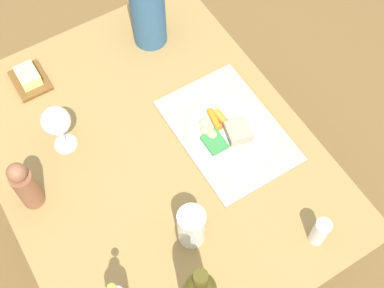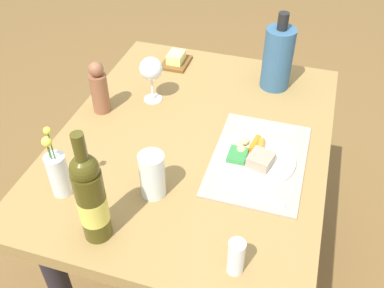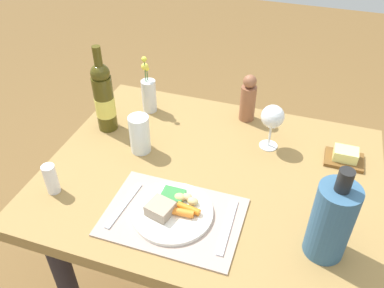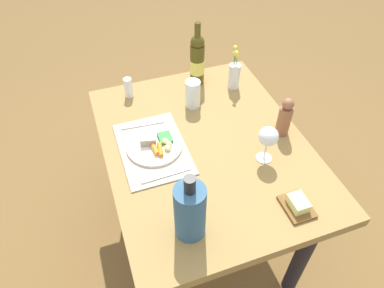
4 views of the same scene
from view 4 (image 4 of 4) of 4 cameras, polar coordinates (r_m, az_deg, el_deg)
The scene contains 14 objects.
ground_plane at distance 2.16m, azimuth 1.65°, elevation -14.24°, with size 8.00×8.00×0.00m, color brown.
dining_table at distance 1.63m, azimuth 2.12°, elevation -2.90°, with size 1.11×0.87×0.76m.
placemat at distance 1.54m, azimuth -6.32°, elevation -0.72°, with size 0.40×0.28×0.01m, color tan.
dinner_plate at distance 1.53m, azimuth -6.03°, elevation -0.02°, with size 0.24×0.24×0.05m.
fork at distance 1.64m, azimuth -7.99°, elevation 3.09°, with size 0.02×0.20×0.01m, color silver.
knife at distance 1.43m, azimuth -4.22°, elevation -4.97°, with size 0.02×0.21×0.01m, color silver.
pepper_mill at distance 1.59m, azimuth 14.77°, elevation 4.16°, with size 0.06×0.06×0.19m.
butter_dish at distance 1.38m, azimuth 16.70°, elevation -9.37°, with size 0.13×0.10×0.05m.
wine_bottle at distance 1.82m, azimuth 0.85°, elevation 13.43°, with size 0.07×0.07×0.34m.
cooler_bottle at distance 1.19m, azimuth -0.33°, elevation -10.78°, with size 0.11×0.11×0.29m.
water_tumbler at distance 1.71m, azimuth 0.13°, elevation 7.86°, with size 0.07×0.07×0.14m.
wine_glass at distance 1.43m, azimuth 12.24°, elevation 1.08°, with size 0.08×0.08×0.17m.
flower_vase at distance 1.83m, azimuth 6.86°, elevation 11.09°, with size 0.06×0.06×0.24m.
salt_shaker at distance 1.80m, azimuth -10.25°, elevation 8.96°, with size 0.04×0.04×0.10m, color white.
Camera 4 is at (1.00, -0.41, 1.87)m, focal length 32.98 mm.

